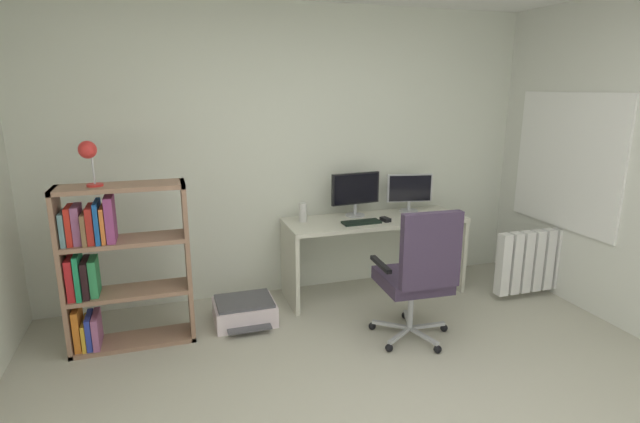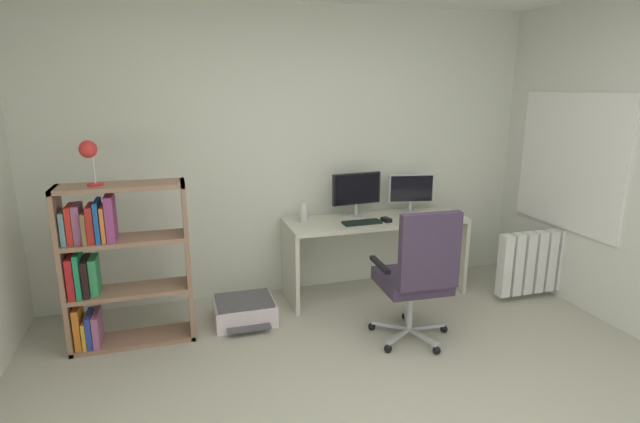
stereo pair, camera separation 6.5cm
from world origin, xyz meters
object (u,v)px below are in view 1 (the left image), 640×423
Objects in this scene: desktop_speaker at (303,212)px; printer at (245,311)px; radiator at (547,259)px; office_chair at (419,272)px; bookshelf at (110,266)px; desk_lamp at (88,154)px; keyboard at (361,222)px; computer_mouse at (385,219)px; monitor_main at (356,191)px; desk at (374,237)px; monitor_secondary at (410,190)px.

desktop_speaker is 0.99m from printer.
radiator reaches higher than printer.
desktop_speaker is 0.16× the size of office_chair.
bookshelf is (-2.15, 0.66, 0.06)m from office_chair.
desktop_speaker is at bearing 14.05° from desk_lamp.
computer_mouse reaches higher than keyboard.
monitor_main is 1.50× the size of desk_lamp.
desk is 2.48m from desk_lamp.
monitor_secondary is 0.35× the size of bookshelf.
monitor_main is 1.88m from radiator.
office_chair is (-0.08, -0.97, 0.03)m from desk.
keyboard is 0.32× the size of office_chair.
desktop_speaker is at bearing 172.00° from desk.
desktop_speaker is (-0.48, 0.21, 0.07)m from keyboard.
keyboard is 0.87m from office_chair.
computer_mouse is 0.74m from desktop_speaker.
keyboard is (-0.05, -0.26, -0.23)m from monitor_main.
radiator is (1.51, -0.52, -0.20)m from desk.
bookshelf is at bearing 163.02° from office_chair.
printer is (-1.18, 0.74, -0.48)m from office_chair.
desk is 0.59m from monitor_secondary.
computer_mouse is at bearing -54.64° from monitor_main.
office_chair is 1.67m from radiator.
desktop_speaker is 1.24m from office_chair.
desk_lamp is (-2.10, -0.19, 0.72)m from keyboard.
keyboard is 1.26m from printer.
monitor_secondary reaches higher than radiator.
monitor_secondary is 0.41× the size of office_chair.
desktop_speaker is at bearing 14.58° from bookshelf.
printer is at bearing -167.44° from monitor_secondary.
desktop_speaker is (-1.07, -0.05, -0.13)m from monitor_secondary.
desk_lamp reaches higher than computer_mouse.
bookshelf is 0.82m from desk_lamp.
office_chair is at bearing -164.22° from radiator.
printer is (-1.67, -0.37, -0.84)m from monitor_secondary.
monitor_main is 1.09× the size of monitor_secondary.
keyboard is at bearing -99.83° from monitor_main.
radiator is (2.77, -0.29, 0.25)m from printer.
office_chair reaches higher than desktop_speaker.
desktop_speaker is (-0.66, 0.09, 0.27)m from desk.
monitor_secondary is at bearing 66.14° from office_chair.
desk reaches higher than radiator.
computer_mouse is at bearing 4.83° from printer.
desk_lamp is at bearing -175.42° from printer.
printer is at bearing 174.87° from computer_mouse.
office_chair is 1.02× the size of radiator.
monitor_secondary is at bearing 148.79° from radiator.
desktop_speaker is 0.14× the size of bookshelf.
bookshelf is (-2.23, -0.32, 0.09)m from desk.
office_chair reaches higher than keyboard.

